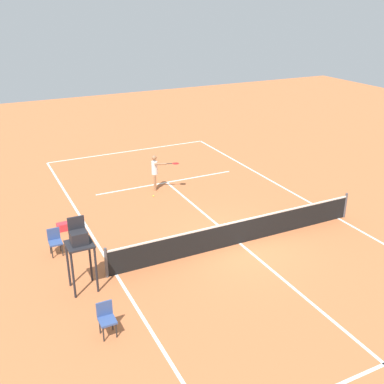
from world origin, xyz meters
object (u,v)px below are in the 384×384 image
at_px(courtside_chair_near, 106,317).
at_px(tennis_ball, 153,196).
at_px(player_serving, 156,170).
at_px(courtside_chair_mid, 55,240).
at_px(equipment_bag, 67,226).
at_px(umpire_chair, 79,243).

bearing_deg(courtside_chair_near, tennis_ball, -119.42).
distance_m(player_serving, courtside_chair_mid, 6.73).
bearing_deg(player_serving, tennis_ball, -10.80).
xyz_separation_m(tennis_ball, courtside_chair_near, (4.60, 8.16, 0.50)).
xyz_separation_m(courtside_chair_mid, equipment_bag, (-0.75, -1.71, -0.38)).
xyz_separation_m(tennis_ball, equipment_bag, (4.25, 1.53, 0.12)).
bearing_deg(courtside_chair_mid, courtside_chair_near, 94.63).
relative_size(player_serving, courtside_chair_near, 1.80).
height_order(courtside_chair_near, equipment_bag, courtside_chair_near).
bearing_deg(umpire_chair, player_serving, -128.12).
bearing_deg(player_serving, equipment_bag, -43.81).
bearing_deg(equipment_bag, player_serving, -154.58).
bearing_deg(tennis_ball, courtside_chair_near, 60.58).
relative_size(tennis_ball, equipment_bag, 0.09).
xyz_separation_m(tennis_ball, umpire_chair, (4.65, 5.78, 1.57)).
distance_m(tennis_ball, umpire_chair, 7.58).
relative_size(courtside_chair_near, courtside_chair_mid, 1.00).
xyz_separation_m(umpire_chair, equipment_bag, (-0.40, -4.25, -1.46)).
height_order(tennis_ball, equipment_bag, equipment_bag).
relative_size(umpire_chair, courtside_chair_near, 2.54).
bearing_deg(player_serving, umpire_chair, -17.35).
relative_size(umpire_chair, equipment_bag, 3.17).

